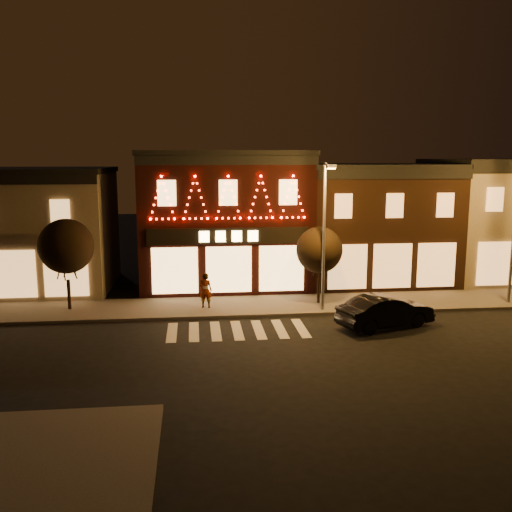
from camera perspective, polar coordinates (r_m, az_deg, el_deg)
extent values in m
plane|color=black|center=(22.66, -1.09, -10.52)|extent=(120.00, 120.00, 0.00)
cube|color=#47423D|center=(30.44, 1.27, -5.00)|extent=(44.00, 4.00, 0.15)
cube|color=#47423D|center=(16.39, -23.07, -19.53)|extent=(7.00, 7.00, 0.15)
cube|color=#766953|center=(37.11, -23.69, 2.26)|extent=(12.00, 8.00, 7.00)
cube|color=black|center=(36.85, -24.09, 7.89)|extent=(12.20, 8.20, 0.30)
cube|color=black|center=(35.41, -3.21, 3.57)|extent=(10.00, 8.00, 8.00)
cube|color=black|center=(35.20, -3.28, 10.30)|extent=(10.20, 8.20, 0.30)
cube|color=black|center=(31.15, -2.86, 9.61)|extent=(10.00, 0.25, 0.50)
cube|color=black|center=(31.40, -2.79, 2.02)|extent=(9.00, 0.15, 0.90)
cube|color=#FFD87F|center=(31.30, -2.77, 2.00)|extent=(3.40, 0.08, 0.60)
cube|color=black|center=(37.21, 11.58, 3.07)|extent=(9.00, 8.00, 7.20)
cube|color=black|center=(36.96, 11.79, 8.85)|extent=(9.20, 8.20, 0.30)
cube|color=black|center=(33.14, 13.95, 7.97)|extent=(9.00, 0.25, 0.50)
cube|color=#766953|center=(40.87, 23.71, 3.25)|extent=(9.00, 8.00, 7.50)
cube|color=black|center=(40.65, 24.09, 8.71)|extent=(9.20, 8.20, 0.30)
cylinder|color=#59595E|center=(28.79, 6.86, 1.83)|extent=(0.15, 0.15, 7.49)
cylinder|color=#59595E|center=(27.77, 7.30, 9.09)|extent=(0.17, 1.50, 0.09)
cube|color=#59595E|center=(27.04, 7.60, 8.97)|extent=(0.48, 0.28, 0.17)
cube|color=orange|center=(27.04, 7.59, 8.75)|extent=(0.36, 0.20, 0.05)
cylinder|color=black|center=(30.86, -18.34, -3.69)|extent=(0.18, 0.18, 1.54)
sphere|color=black|center=(30.38, -18.60, 0.94)|extent=(2.81, 2.81, 2.81)
cylinder|color=black|center=(30.72, 6.32, -3.47)|extent=(0.15, 0.15, 1.35)
sphere|color=black|center=(30.28, 6.40, 0.62)|extent=(2.47, 2.47, 2.47)
imported|color=black|center=(27.39, 12.92, -5.45)|extent=(4.95, 3.05, 1.54)
imported|color=gray|center=(29.63, -5.10, -3.46)|extent=(0.76, 0.59, 1.85)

